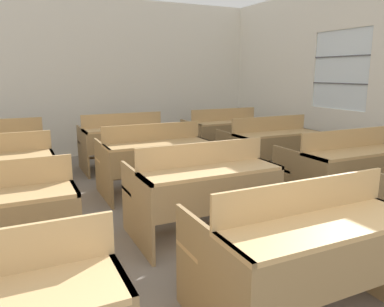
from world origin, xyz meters
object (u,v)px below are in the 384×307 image
(bench_third_center, at_px, (153,157))
(bench_second_right, at_px, (343,166))
(bench_back_center, at_px, (123,140))
(bench_second_center, at_px, (202,187))
(bench_front_center, at_px, (301,246))
(bench_back_right, at_px, (224,132))
(bench_third_right, at_px, (269,145))

(bench_third_center, bearing_deg, bench_second_right, -37.97)
(bench_second_right, distance_m, bench_back_center, 3.23)
(bench_second_right, relative_size, bench_back_center, 1.00)
(bench_third_center, bearing_deg, bench_second_center, -90.87)
(bench_front_center, relative_size, bench_second_center, 1.00)
(bench_back_center, xyz_separation_m, bench_back_right, (1.79, -0.02, 0.00))
(bench_back_center, distance_m, bench_back_right, 1.79)
(bench_back_center, bearing_deg, bench_second_center, -90.32)
(bench_second_center, distance_m, bench_back_center, 2.72)
(bench_front_center, bearing_deg, bench_second_center, 90.01)
(bench_third_center, bearing_deg, bench_front_center, -90.44)
(bench_front_center, height_order, bench_second_center, same)
(bench_second_right, bearing_deg, bench_front_center, -143.36)
(bench_front_center, relative_size, bench_second_right, 1.00)
(bench_back_right, bearing_deg, bench_second_center, -123.82)
(bench_back_center, bearing_deg, bench_second_right, -57.00)
(bench_second_center, relative_size, bench_third_center, 1.00)
(bench_third_right, relative_size, bench_back_center, 1.00)
(bench_second_center, distance_m, bench_third_right, 2.25)
(bench_second_center, xyz_separation_m, bench_second_right, (1.78, 0.01, 0.00))
(bench_front_center, bearing_deg, bench_back_right, 65.75)
(bench_third_center, bearing_deg, bench_back_center, 90.25)
(bench_second_center, bearing_deg, bench_back_center, 89.68)
(bench_second_right, xyz_separation_m, bench_back_right, (0.03, 2.69, 0.00))
(bench_second_center, relative_size, bench_back_center, 1.00)
(bench_second_center, xyz_separation_m, bench_back_right, (1.81, 2.70, 0.00))
(bench_front_center, height_order, bench_back_center, same)
(bench_second_center, relative_size, bench_back_right, 1.00)
(bench_second_right, relative_size, bench_third_center, 1.00)
(bench_front_center, distance_m, bench_back_right, 4.40)
(bench_third_right, height_order, bench_back_center, same)
(bench_back_right, bearing_deg, bench_third_center, -143.52)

